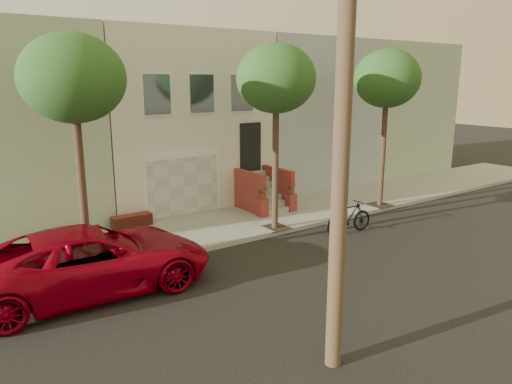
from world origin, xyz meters
TOP-DOWN VIEW (x-y plane):
  - ground at (0.00, 0.00)m, footprint 90.00×90.00m
  - sidewalk at (0.00, 5.35)m, footprint 40.00×3.70m
  - house_row at (0.00, 11.19)m, footprint 33.10×11.70m
  - tree_left at (-5.50, 3.90)m, footprint 2.70×2.57m
  - tree_mid at (1.00, 3.90)m, footprint 2.70×2.57m
  - tree_right at (6.50, 3.90)m, footprint 2.70×2.57m
  - pickup_truck at (-5.74, 2.65)m, footprint 6.14×3.05m
  - motorcycle at (3.04, 2.30)m, footprint 1.98×0.72m

SIDE VIEW (x-z plane):
  - ground at x=0.00m, z-range 0.00..0.00m
  - sidewalk at x=0.00m, z-range 0.00..0.15m
  - motorcycle at x=3.04m, z-range 0.00..1.16m
  - pickup_truck at x=-5.74m, z-range 0.00..1.67m
  - house_row at x=0.00m, z-range 0.14..7.14m
  - tree_left at x=-5.50m, z-range 2.11..8.41m
  - tree_mid at x=1.00m, z-range 2.11..8.41m
  - tree_right at x=6.50m, z-range 2.11..8.41m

